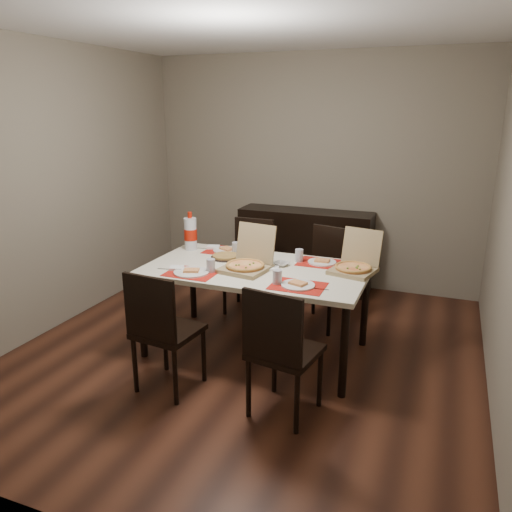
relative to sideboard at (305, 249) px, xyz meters
name	(u,v)px	position (x,y,z in m)	size (l,w,h in m)	color
ground	(246,354)	(0.00, -1.78, -0.46)	(3.80, 4.00, 0.02)	#482416
room_walls	(264,142)	(0.00, -1.35, 1.28)	(3.84, 4.02, 2.62)	gray
sideboard	(305,249)	(0.00, 0.00, 0.00)	(1.50, 0.40, 0.90)	black
dining_table	(256,275)	(0.06, -1.70, 0.23)	(1.80, 1.00, 0.75)	beige
chair_near_left	(162,327)	(-0.33, -2.54, 0.06)	(0.46, 0.46, 0.93)	black
chair_near_right	(280,348)	(0.56, -2.54, 0.06)	(0.48, 0.48, 0.93)	black
chair_far_left	(250,261)	(-0.34, -0.83, 0.06)	(0.43, 0.43, 0.93)	black
chair_far_right	(326,272)	(0.47, -0.90, 0.06)	(0.51, 0.51, 0.93)	black
setting_near_left	(194,270)	(-0.35, -2.00, 0.32)	(0.51, 0.30, 0.11)	red
setting_near_right	(292,283)	(0.47, -2.00, 0.32)	(0.43, 0.30, 0.11)	red
setting_far_left	(228,249)	(-0.35, -1.35, 0.32)	(0.51, 0.30, 0.11)	red
setting_far_right	(316,260)	(0.49, -1.39, 0.32)	(0.46, 0.30, 0.11)	red
napkin_loose	(271,268)	(0.20, -1.69, 0.31)	(0.12, 0.11, 0.02)	white
pizza_box_center	(247,263)	(0.02, -1.78, 0.36)	(0.40, 0.43, 0.35)	#907B53
pizza_box_right	(355,265)	(0.84, -1.51, 0.35)	(0.39, 0.42, 0.33)	#907B53
faina_plate	(226,257)	(-0.28, -1.55, 0.31)	(0.26, 0.26, 0.03)	black
dip_bowl	(281,264)	(0.24, -1.58, 0.31)	(0.12, 0.12, 0.03)	white
soda_bottle	(190,234)	(-0.70, -1.41, 0.45)	(0.12, 0.12, 0.35)	silver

